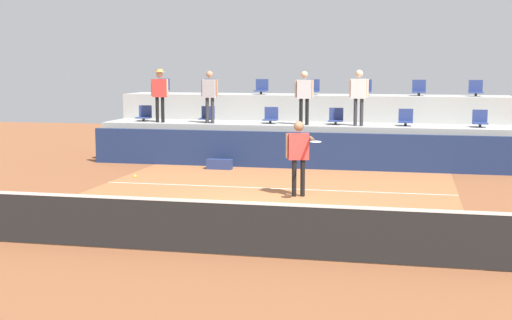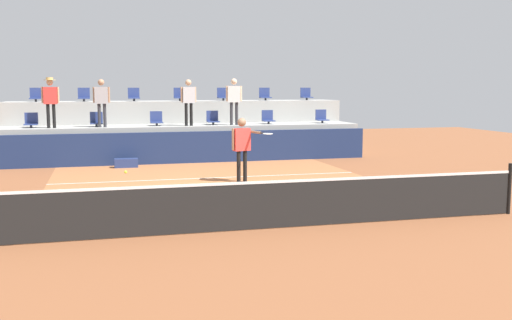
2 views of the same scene
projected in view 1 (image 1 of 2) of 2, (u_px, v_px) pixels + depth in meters
The scene contains 27 objects.
ground_plane at pixel (254, 207), 15.62m from camera, with size 40.00×40.00×0.00m, color brown.
court_inner_paint at pixel (263, 199), 16.59m from camera, with size 9.00×10.00×0.01m, color #A36038.
court_service_line at pixel (274, 188), 17.94m from camera, with size 9.00×0.06×0.00m, color silver.
tennis_net at pixel (200, 225), 11.68m from camera, with size 10.48×0.08×1.07m.
sponsor_backboard at pixel (297, 150), 21.35m from camera, with size 13.00×0.16×1.10m, color navy.
seating_tier_lower at pixel (304, 143), 22.60m from camera, with size 13.00×1.80×1.25m, color #9E9E99.
seating_tier_upper at pixel (312, 125), 24.29m from camera, with size 13.00×1.80×2.10m, color #9E9E99.
stadium_chair_lower_far_left at pixel (144, 115), 23.56m from camera, with size 0.44×0.40×0.52m.
stadium_chair_lower_left at pixel (207, 116), 23.10m from camera, with size 0.44×0.40×0.52m.
stadium_chair_lower_mid_left at pixel (271, 117), 22.65m from camera, with size 0.44×0.40×0.52m.
stadium_chair_lower_mid_right at pixel (336, 118), 22.21m from camera, with size 0.44×0.40×0.52m.
stadium_chair_lower_right at pixel (406, 119), 21.75m from camera, with size 0.44×0.40×0.52m.
stadium_chair_lower_far_right at pixel (480, 120), 21.29m from camera, with size 0.44×0.40×0.52m.
stadium_chair_upper_far_left at pixel (163, 87), 25.19m from camera, with size 0.44×0.40×0.52m.
stadium_chair_upper_left at pixel (209, 88), 24.82m from camera, with size 0.44×0.40×0.52m.
stadium_chair_upper_mid_left at pixel (262, 88), 24.43m from camera, with size 0.44×0.40×0.52m.
stadium_chair_upper_center at pixel (313, 88), 24.05m from camera, with size 0.44×0.40×0.52m.
stadium_chair_upper_mid_right at pixel (365, 89), 23.67m from camera, with size 0.44×0.40×0.52m.
stadium_chair_upper_right at pixel (419, 89), 23.30m from camera, with size 0.44×0.40×0.52m.
stadium_chair_upper_far_right at pixel (476, 90), 22.92m from camera, with size 0.44×0.40×0.52m.
tennis_player at pixel (299, 150), 16.71m from camera, with size 0.99×1.17×1.80m.
spectator_with_hat at pixel (160, 90), 22.93m from camera, with size 0.58×0.40×1.72m.
spectator_in_grey at pixel (210, 92), 22.58m from camera, with size 0.59×0.26×1.67m.
spectator_in_white at pixel (304, 93), 21.93m from camera, with size 0.59×0.25×1.67m.
spectator_leaning_on_rail at pixel (359, 92), 21.57m from camera, with size 0.60×0.26×1.71m.
tennis_ball at pixel (135, 176), 15.42m from camera, with size 0.07×0.07×0.07m.
equipment_bag at pixel (220, 164), 21.27m from camera, with size 0.76×0.28×0.30m, color navy.
Camera 1 is at (3.35, -14.97, 3.11)m, focal length 49.85 mm.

